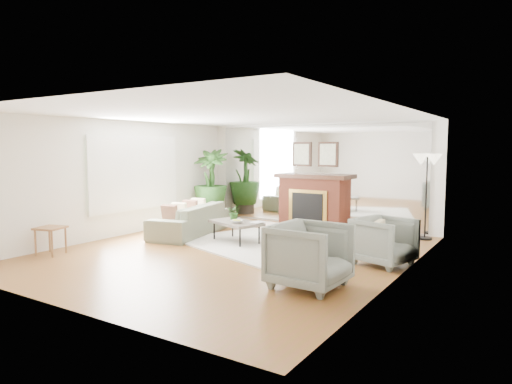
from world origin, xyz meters
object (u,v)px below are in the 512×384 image
Objects in this scene: coffee_table at (236,223)px; sofa at (190,219)px; fireplace at (311,199)px; potted_ficus at (211,183)px; armchair_front at (310,255)px; floor_lamp at (427,166)px; side_table at (50,231)px; armchair_back at (384,241)px.

sofa reaches higher than coffee_table.
fireplace is 1.09× the size of potted_ficus.
armchair_front is 0.55× the size of floor_lamp.
potted_ficus is at bearing -167.79° from sofa.
sofa is 1.22× the size of potted_ficus.
sofa is 4.41m from armchair_front.
coffee_table is 0.55× the size of sofa.
coffee_table is at bearing 69.47° from sofa.
side_table is (-0.85, -2.80, 0.09)m from sofa.
floor_lamp is at bearing -3.37° from fireplace.
potted_ficus reaches higher than sofa.
side_table is (-2.65, -5.18, -0.24)m from fireplace.
side_table is (-5.25, -2.50, 0.03)m from armchair_back.
armchair_back is at bearing -92.27° from floor_lamp.
fireplace is 2.84m from floor_lamp.
fireplace is at bearing 130.69° from sofa.
armchair_front is (3.90, -2.05, 0.11)m from sofa.
potted_ficus reaches higher than coffee_table.
sofa is at bearing -65.62° from potted_ficus.
armchair_back reaches higher than coffee_table.
fireplace reaches higher than side_table.
armchair_back is at bearing -21.68° from potted_ficus.
potted_ficus is at bearing 89.37° from side_table.
fireplace is at bearing 59.59° from armchair_back.
fireplace is at bearing 176.63° from floor_lamp.
armchair_front is at bearing 50.12° from sofa.
fireplace is 2.63m from coffee_table.
fireplace reaches higher than coffee_table.
floor_lamp is (5.35, 5.02, 1.10)m from side_table.
potted_ficus is (-5.20, 2.07, 0.61)m from armchair_back.
sofa is at bearing 171.63° from coffee_table.
potted_ficus reaches higher than side_table.
armchair_back is 0.48× the size of floor_lamp.
floor_lamp reaches higher than coffee_table.
floor_lamp reaches higher than armchair_back.
fireplace is 5.82m from side_table.
sofa is at bearing -127.15° from fireplace.
fireplace is at bearing 27.45° from armchair_front.
sofa is 4.41m from armchair_back.
floor_lamp is at bearing 13.16° from armchair_back.
armchair_front is at bearing -36.22° from coffee_table.
side_table is (-2.23, -2.60, 0.02)m from coffee_table.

